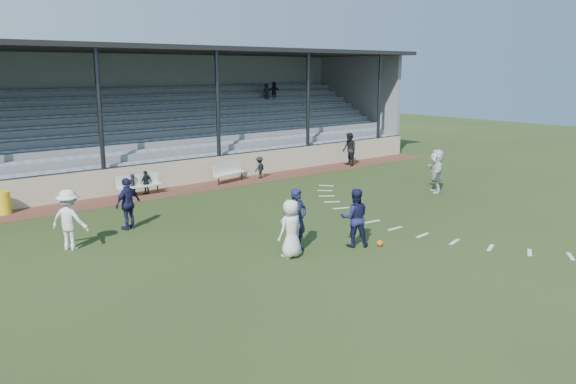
% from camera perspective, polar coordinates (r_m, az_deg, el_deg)
% --- Properties ---
extents(ground, '(90.00, 90.00, 0.00)m').
position_cam_1_polar(ground, '(18.21, 5.03, -5.30)').
color(ground, '#253415').
rests_on(ground, ground).
extents(cinder_track, '(34.00, 2.00, 0.02)m').
position_cam_1_polar(cinder_track, '(26.47, -11.08, 0.13)').
color(cinder_track, '#502B20').
rests_on(cinder_track, ground).
extents(retaining_wall, '(34.00, 0.18, 1.20)m').
position_cam_1_polar(retaining_wall, '(27.27, -12.18, 1.70)').
color(retaining_wall, '#B7AA8D').
rests_on(retaining_wall, ground).
extents(bench_left, '(2.01, 0.48, 0.95)m').
position_cam_1_polar(bench_left, '(25.75, -14.94, 0.90)').
color(bench_left, beige).
rests_on(bench_left, cinder_track).
extents(bench_right, '(2.04, 0.93, 0.95)m').
position_cam_1_polar(bench_right, '(28.05, -6.02, 2.17)').
color(bench_right, beige).
rests_on(bench_right, cinder_track).
extents(trash_bin, '(0.55, 0.55, 0.89)m').
position_cam_1_polar(trash_bin, '(24.32, -26.96, -0.98)').
color(trash_bin, gold).
rests_on(trash_bin, cinder_track).
extents(football, '(0.20, 0.20, 0.20)m').
position_cam_1_polar(football, '(18.15, 9.31, -5.15)').
color(football, orange).
rests_on(football, ground).
extents(player_white_lead, '(0.91, 0.64, 1.76)m').
position_cam_1_polar(player_white_lead, '(16.69, 0.30, -3.75)').
color(player_white_lead, silver).
rests_on(player_white_lead, ground).
extents(player_navy_lead, '(0.75, 0.52, 1.95)m').
position_cam_1_polar(player_navy_lead, '(17.29, 0.96, -2.84)').
color(player_navy_lead, '#16183D').
rests_on(player_navy_lead, ground).
extents(player_navy_mid, '(1.15, 1.10, 1.86)m').
position_cam_1_polar(player_navy_mid, '(17.83, 6.80, -2.61)').
color(player_navy_mid, '#16183D').
rests_on(player_navy_mid, ground).
extents(player_white_wing, '(1.30, 1.41, 1.91)m').
position_cam_1_polar(player_white_wing, '(18.64, -21.32, -2.65)').
color(player_white_wing, silver).
rests_on(player_white_wing, ground).
extents(player_navy_wing, '(1.17, 0.80, 1.84)m').
position_cam_1_polar(player_navy_wing, '(20.38, -15.95, -1.14)').
color(player_navy_wing, '#16183D').
rests_on(player_navy_wing, ground).
extents(player_white_back, '(1.69, 1.75, 1.99)m').
position_cam_1_polar(player_white_back, '(26.44, 14.85, 2.11)').
color(player_white_back, silver).
rests_on(player_white_back, ground).
extents(official, '(1.00, 1.12, 1.92)m').
position_cam_1_polar(official, '(32.74, 6.25, 4.32)').
color(official, black).
rests_on(official, cinder_track).
extents(sub_left_near, '(0.43, 0.36, 1.01)m').
position_cam_1_polar(sub_left_near, '(25.62, -15.54, 0.68)').
color(sub_left_near, black).
rests_on(sub_left_near, cinder_track).
extents(sub_left_far, '(0.69, 0.45, 1.09)m').
position_cam_1_polar(sub_left_far, '(25.85, -14.22, 0.94)').
color(sub_left_far, black).
rests_on(sub_left_far, cinder_track).
extents(sub_right, '(0.82, 0.63, 1.12)m').
position_cam_1_polar(sub_right, '(28.85, -2.91, 2.50)').
color(sub_right, black).
rests_on(sub_right, cinder_track).
extents(grandstand, '(34.60, 9.00, 6.61)m').
position_cam_1_polar(grandstand, '(31.27, -16.32, 5.79)').
color(grandstand, gray).
rests_on(grandstand, ground).
extents(penalty_arc, '(3.89, 14.63, 0.01)m').
position_cam_1_polar(penalty_arc, '(21.20, 13.02, -3.02)').
color(penalty_arc, silver).
rests_on(penalty_arc, ground).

